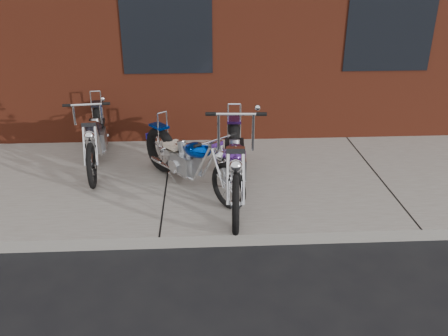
{
  "coord_description": "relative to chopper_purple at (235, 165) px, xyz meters",
  "views": [
    {
      "loc": [
        0.49,
        -4.52,
        3.05
      ],
      "look_at": [
        0.77,
        0.8,
        0.62
      ],
      "focal_mm": 38.0,
      "sensor_mm": 36.0,
      "label": 1
    }
  ],
  "objects": [
    {
      "name": "ground",
      "position": [
        -0.91,
        -0.97,
        -0.58
      ],
      "size": [
        120.0,
        120.0,
        0.0
      ],
      "primitive_type": "plane",
      "color": "black",
      "rests_on": "ground"
    },
    {
      "name": "sidewalk",
      "position": [
        -0.91,
        0.53,
        -0.5
      ],
      "size": [
        22.0,
        3.0,
        0.15
      ],
      "primitive_type": "cube",
      "color": "slate",
      "rests_on": "ground"
    },
    {
      "name": "chopper_purple",
      "position": [
        0.0,
        0.0,
        0.0
      ],
      "size": [
        0.58,
        2.38,
        1.33
      ],
      "rotation": [
        0.0,
        0.0,
        -1.63
      ],
      "color": "black",
      "rests_on": "sidewalk"
    },
    {
      "name": "chopper_blue",
      "position": [
        -0.58,
        0.28,
        -0.05
      ],
      "size": [
        1.36,
        1.71,
        0.91
      ],
      "rotation": [
        0.0,
        0.0,
        -0.91
      ],
      "color": "black",
      "rests_on": "sidewalk"
    },
    {
      "name": "chopper_third",
      "position": [
        -1.98,
        1.15,
        -0.04
      ],
      "size": [
        0.53,
        2.17,
        1.1
      ],
      "rotation": [
        0.0,
        0.0,
        -1.46
      ],
      "color": "black",
      "rests_on": "sidewalk"
    }
  ]
}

